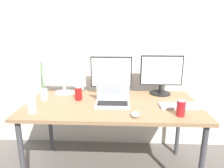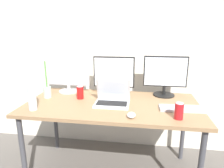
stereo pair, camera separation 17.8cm
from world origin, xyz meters
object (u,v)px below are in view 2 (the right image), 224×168
Objects in this scene: work_desk at (112,109)px; monitor_right at (165,75)px; monitor_left at (68,73)px; soda_can_near_keyboard at (179,111)px; bamboo_vase at (47,91)px; keyboard_main at (182,109)px; water_bottle at (32,95)px; mouse_by_keyboard at (131,115)px; monitor_center at (114,75)px; soda_can_by_laptop at (80,92)px; laptop_silver at (112,98)px.

monitor_right is (0.49, 0.30, 0.27)m from work_desk.
monitor_left is at bearing 151.63° from work_desk.
bamboo_vase reaches higher than soda_can_near_keyboard.
keyboard_main is 1.27m from bamboo_vase.
bamboo_vase is (-1.26, 0.13, 0.06)m from keyboard_main.
soda_can_near_keyboard is (1.18, -0.00, -0.07)m from water_bottle.
monitor_left is 0.92m from mouse_by_keyboard.
monitor_center is at bearing 113.44° from mouse_by_keyboard.
monitor_center is at bearing 148.95° from keyboard_main.
bamboo_vase is (-1.20, 0.32, 0.01)m from soda_can_near_keyboard.
work_desk is 3.77× the size of monitor_center.
water_bottle is at bearing -153.85° from monitor_right.
bamboo_vase is at bearing 94.08° from water_bottle.
monitor_right is 1.15× the size of keyboard_main.
work_desk is 0.64m from monitor_left.
soda_can_by_laptop is at bearing 158.98° from soda_can_near_keyboard.
monitor_center is 1.15× the size of bamboo_vase.
laptop_silver is 0.60m from keyboard_main.
keyboard_main is 2.96× the size of soda_can_by_laptop.
monitor_right is at bearing 0.94° from monitor_left.
bamboo_vase is at bearing 165.13° from soda_can_near_keyboard.
laptop_silver is at bearing 127.18° from mouse_by_keyboard.
soda_can_near_keyboard is 0.93m from soda_can_by_laptop.
work_desk is at bearing -28.37° from monitor_left.
monitor_center reaches higher than mouse_by_keyboard.
water_bottle is (-0.63, -0.26, 0.19)m from work_desk.
work_desk is 5.63× the size of water_bottle.
soda_can_by_laptop reaches higher than mouse_by_keyboard.
soda_can_near_keyboard is 0.35× the size of bamboo_vase.
soda_can_near_keyboard is at bearing -14.87° from bamboo_vase.
monitor_center is 3.30× the size of soda_can_by_laptop.
monitor_center reaches higher than soda_can_by_laptop.
soda_can_by_laptop is (-0.30, -0.19, -0.14)m from monitor_center.
laptop_silver is 0.34m from soda_can_by_laptop.
water_bottle is 0.45m from soda_can_by_laptop.
bamboo_vase is (-0.63, -0.21, -0.13)m from monitor_center.
laptop_silver is 2.42× the size of soda_can_near_keyboard.
work_desk is at bearing -5.10° from bamboo_vase.
soda_can_near_keyboard is at bearing -25.50° from work_desk.
monitor_left is 0.31m from soda_can_by_laptop.
soda_can_near_keyboard is (-0.06, -0.19, 0.05)m from keyboard_main.
water_bottle is (-0.11, -0.53, -0.07)m from monitor_left.
mouse_by_keyboard is (-0.30, -0.58, -0.19)m from monitor_right.
monitor_left is 5.13× the size of mouse_by_keyboard.
monitor_right reaches higher than soda_can_near_keyboard.
monitor_center reaches higher than water_bottle.
mouse_by_keyboard is 0.32× the size of water_bottle.
bamboo_vase is (-1.14, -0.24, -0.14)m from monitor_right.
water_bottle is 1.18m from soda_can_near_keyboard.
bamboo_vase is (-0.66, 0.08, 0.01)m from laptop_silver.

